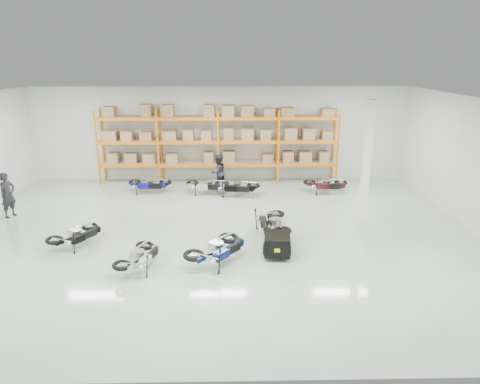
{
  "coord_description": "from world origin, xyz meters",
  "views": [
    {
      "loc": [
        0.59,
        -13.57,
        5.81
      ],
      "look_at": [
        0.91,
        1.3,
        1.1
      ],
      "focal_mm": 32.0,
      "sensor_mm": 36.0,
      "label": 1
    }
  ],
  "objects_px": {
    "moto_back_a": "(149,182)",
    "moto_back_b": "(207,183)",
    "person_back": "(218,172)",
    "moto_blue_centre": "(218,245)",
    "moto_back_d": "(326,182)",
    "moto_touring_right": "(272,220)",
    "person_left": "(8,195)",
    "trailer": "(277,244)",
    "moto_silver_left": "(140,253)",
    "moto_black_far_left": "(76,232)",
    "moto_back_c": "(236,184)"
  },
  "relations": [
    {
      "from": "moto_touring_right",
      "to": "moto_back_a",
      "type": "xyz_separation_m",
      "value": [
        -5.05,
        4.89,
        -0.05
      ]
    },
    {
      "from": "person_left",
      "to": "trailer",
      "type": "bearing_deg",
      "value": -87.86
    },
    {
      "from": "moto_black_far_left",
      "to": "moto_back_b",
      "type": "distance_m",
      "value": 6.69
    },
    {
      "from": "moto_blue_centre",
      "to": "moto_back_a",
      "type": "relative_size",
      "value": 1.11
    },
    {
      "from": "moto_blue_centre",
      "to": "moto_black_far_left",
      "type": "xyz_separation_m",
      "value": [
        -4.55,
        1.28,
        -0.08
      ]
    },
    {
      "from": "moto_blue_centre",
      "to": "moto_back_b",
      "type": "distance_m",
      "value": 6.76
    },
    {
      "from": "moto_back_a",
      "to": "moto_back_d",
      "type": "height_order",
      "value": "moto_back_d"
    },
    {
      "from": "moto_black_far_left",
      "to": "trailer",
      "type": "height_order",
      "value": "moto_black_far_left"
    },
    {
      "from": "moto_black_far_left",
      "to": "person_left",
      "type": "xyz_separation_m",
      "value": [
        -3.44,
        2.72,
        0.38
      ]
    },
    {
      "from": "trailer",
      "to": "moto_back_a",
      "type": "relative_size",
      "value": 0.99
    },
    {
      "from": "moto_back_d",
      "to": "moto_touring_right",
      "type": "bearing_deg",
      "value": 152.39
    },
    {
      "from": "moto_black_far_left",
      "to": "moto_blue_centre",
      "type": "bearing_deg",
      "value": -162.35
    },
    {
      "from": "moto_blue_centre",
      "to": "moto_back_b",
      "type": "bearing_deg",
      "value": -44.83
    },
    {
      "from": "moto_touring_right",
      "to": "trailer",
      "type": "distance_m",
      "value": 1.61
    },
    {
      "from": "moto_back_a",
      "to": "moto_black_far_left",
      "type": "bearing_deg",
      "value": 170.03
    },
    {
      "from": "moto_touring_right",
      "to": "moto_silver_left",
      "type": "bearing_deg",
      "value": -151.32
    },
    {
      "from": "moto_silver_left",
      "to": "person_left",
      "type": "xyz_separation_m",
      "value": [
        -5.78,
        4.31,
        0.38
      ]
    },
    {
      "from": "moto_touring_right",
      "to": "moto_back_d",
      "type": "bearing_deg",
      "value": 57.16
    },
    {
      "from": "moto_black_far_left",
      "to": "moto_back_c",
      "type": "xyz_separation_m",
      "value": [
        5.17,
        5.12,
        0.04
      ]
    },
    {
      "from": "moto_touring_right",
      "to": "moto_back_d",
      "type": "relative_size",
      "value": 1.09
    },
    {
      "from": "moto_back_d",
      "to": "person_back",
      "type": "bearing_deg",
      "value": 85.51
    },
    {
      "from": "moto_silver_left",
      "to": "trailer",
      "type": "distance_m",
      "value": 4.07
    },
    {
      "from": "moto_black_far_left",
      "to": "moto_back_d",
      "type": "height_order",
      "value": "moto_back_d"
    },
    {
      "from": "trailer",
      "to": "moto_back_c",
      "type": "xyz_separation_m",
      "value": [
        -1.17,
        5.97,
        0.13
      ]
    },
    {
      "from": "trailer",
      "to": "moto_back_d",
      "type": "height_order",
      "value": "moto_back_d"
    },
    {
      "from": "moto_back_a",
      "to": "person_left",
      "type": "relative_size",
      "value": 0.96
    },
    {
      "from": "moto_back_a",
      "to": "moto_back_d",
      "type": "relative_size",
      "value": 0.99
    },
    {
      "from": "moto_silver_left",
      "to": "moto_back_b",
      "type": "bearing_deg",
      "value": -86.0
    },
    {
      "from": "moto_black_far_left",
      "to": "moto_back_a",
      "type": "height_order",
      "value": "moto_back_a"
    },
    {
      "from": "person_back",
      "to": "moto_back_a",
      "type": "bearing_deg",
      "value": -30.6
    },
    {
      "from": "moto_back_a",
      "to": "person_back",
      "type": "relative_size",
      "value": 1.04
    },
    {
      "from": "moto_blue_centre",
      "to": "moto_back_c",
      "type": "relative_size",
      "value": 1.06
    },
    {
      "from": "moto_back_c",
      "to": "person_left",
      "type": "bearing_deg",
      "value": 118.55
    },
    {
      "from": "moto_back_a",
      "to": "person_back",
      "type": "height_order",
      "value": "person_back"
    },
    {
      "from": "moto_back_a",
      "to": "moto_back_b",
      "type": "relative_size",
      "value": 1.01
    },
    {
      "from": "moto_back_c",
      "to": "person_left",
      "type": "relative_size",
      "value": 1.0
    },
    {
      "from": "moto_black_far_left",
      "to": "moto_back_c",
      "type": "height_order",
      "value": "moto_back_c"
    },
    {
      "from": "moto_touring_right",
      "to": "trailer",
      "type": "bearing_deg",
      "value": -91.69
    },
    {
      "from": "moto_touring_right",
      "to": "moto_back_a",
      "type": "bearing_deg",
      "value": 134.25
    },
    {
      "from": "moto_silver_left",
      "to": "moto_touring_right",
      "type": "relative_size",
      "value": 0.87
    },
    {
      "from": "moto_black_far_left",
      "to": "moto_back_d",
      "type": "bearing_deg",
      "value": -115.94
    },
    {
      "from": "moto_silver_left",
      "to": "moto_back_c",
      "type": "bearing_deg",
      "value": -96.43
    },
    {
      "from": "moto_back_c",
      "to": "moto_back_d",
      "type": "bearing_deg",
      "value": -72.55
    },
    {
      "from": "person_left",
      "to": "moto_back_c",
      "type": "bearing_deg",
      "value": -52.19
    },
    {
      "from": "moto_blue_centre",
      "to": "moto_silver_left",
      "type": "bearing_deg",
      "value": 47.56
    },
    {
      "from": "moto_back_b",
      "to": "moto_back_c",
      "type": "height_order",
      "value": "moto_back_c"
    },
    {
      "from": "moto_black_far_left",
      "to": "moto_back_a",
      "type": "relative_size",
      "value": 0.96
    },
    {
      "from": "person_left",
      "to": "moto_back_a",
      "type": "bearing_deg",
      "value": -36.08
    },
    {
      "from": "moto_touring_right",
      "to": "moto_back_c",
      "type": "xyz_separation_m",
      "value": [
        -1.17,
        4.37,
        -0.03
      ]
    },
    {
      "from": "trailer",
      "to": "moto_back_a",
      "type": "bearing_deg",
      "value": 133.63
    }
  ]
}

